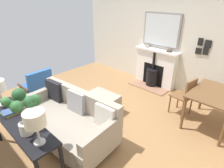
{
  "coord_description": "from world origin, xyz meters",
  "views": [
    {
      "loc": [
        2.18,
        2.51,
        2.41
      ],
      "look_at": [
        -0.36,
        0.09,
        0.71
      ],
      "focal_mm": 29.71,
      "sensor_mm": 36.0,
      "label": 1
    }
  ],
  "objects_px": {
    "mantel_bowl_near": "(147,46)",
    "table_lamp_far_end": "(35,120)",
    "armchair_accent": "(38,84)",
    "dining_table": "(215,97)",
    "console_table": "(20,126)",
    "ottoman": "(100,103)",
    "book_stack": "(11,112)",
    "mantel_bowl_far": "(169,51)",
    "potted_plant": "(24,106)",
    "fireplace": "(155,70)",
    "dining_chair_near_fireplace": "(186,94)",
    "sofa": "(68,120)"
  },
  "relations": [
    {
      "from": "table_lamp_far_end",
      "to": "dining_chair_near_fireplace",
      "type": "relative_size",
      "value": 0.52
    },
    {
      "from": "potted_plant",
      "to": "book_stack",
      "type": "bearing_deg",
      "value": -88.45
    },
    {
      "from": "potted_plant",
      "to": "dining_table",
      "type": "distance_m",
      "value": 3.28
    },
    {
      "from": "mantel_bowl_near",
      "to": "potted_plant",
      "type": "distance_m",
      "value": 3.86
    },
    {
      "from": "fireplace",
      "to": "dining_chair_near_fireplace",
      "type": "height_order",
      "value": "fireplace"
    },
    {
      "from": "armchair_accent",
      "to": "table_lamp_far_end",
      "type": "distance_m",
      "value": 2.59
    },
    {
      "from": "mantel_bowl_far",
      "to": "ottoman",
      "type": "relative_size",
      "value": 0.2
    },
    {
      "from": "dining_table",
      "to": "book_stack",
      "type": "bearing_deg",
      "value": -35.06
    },
    {
      "from": "book_stack",
      "to": "fireplace",
      "type": "bearing_deg",
      "value": 176.79
    },
    {
      "from": "armchair_accent",
      "to": "book_stack",
      "type": "xyz_separation_m",
      "value": [
        1.05,
        1.38,
        0.36
      ]
    },
    {
      "from": "mantel_bowl_far",
      "to": "sofa",
      "type": "distance_m",
      "value": 3.1
    },
    {
      "from": "potted_plant",
      "to": "dining_table",
      "type": "height_order",
      "value": "potted_plant"
    },
    {
      "from": "armchair_accent",
      "to": "dining_chair_near_fireplace",
      "type": "distance_m",
      "value": 3.43
    },
    {
      "from": "table_lamp_far_end",
      "to": "potted_plant",
      "type": "bearing_deg",
      "value": -91.83
    },
    {
      "from": "mantel_bowl_near",
      "to": "table_lamp_far_end",
      "type": "relative_size",
      "value": 0.27
    },
    {
      "from": "sofa",
      "to": "armchair_accent",
      "type": "xyz_separation_m",
      "value": [
        -0.25,
        -1.64,
        0.08
      ]
    },
    {
      "from": "dining_chair_near_fireplace",
      "to": "console_table",
      "type": "bearing_deg",
      "value": -23.12
    },
    {
      "from": "armchair_accent",
      "to": "table_lamp_far_end",
      "type": "bearing_deg",
      "value": 65.28
    },
    {
      "from": "dining_table",
      "to": "console_table",
      "type": "bearing_deg",
      "value": -31.38
    },
    {
      "from": "mantel_bowl_far",
      "to": "ottoman",
      "type": "bearing_deg",
      "value": -11.62
    },
    {
      "from": "fireplace",
      "to": "sofa",
      "type": "bearing_deg",
      "value": 0.99
    },
    {
      "from": "mantel_bowl_far",
      "to": "dining_chair_near_fireplace",
      "type": "height_order",
      "value": "mantel_bowl_far"
    },
    {
      "from": "mantel_bowl_near",
      "to": "dining_table",
      "type": "distance_m",
      "value": 2.38
    },
    {
      "from": "mantel_bowl_near",
      "to": "dining_table",
      "type": "xyz_separation_m",
      "value": [
        0.89,
        2.17,
        -0.44
      ]
    },
    {
      "from": "ottoman",
      "to": "dining_table",
      "type": "distance_m",
      "value": 2.3
    },
    {
      "from": "dining_chair_near_fireplace",
      "to": "mantel_bowl_far",
      "type": "bearing_deg",
      "value": -133.59
    },
    {
      "from": "mantel_bowl_near",
      "to": "potted_plant",
      "type": "xyz_separation_m",
      "value": [
        3.79,
        0.72,
        0.07
      ]
    },
    {
      "from": "ottoman",
      "to": "console_table",
      "type": "xyz_separation_m",
      "value": [
        1.7,
        0.14,
        0.42
      ]
    },
    {
      "from": "armchair_accent",
      "to": "table_lamp_far_end",
      "type": "height_order",
      "value": "table_lamp_far_end"
    },
    {
      "from": "fireplace",
      "to": "dining_table",
      "type": "distance_m",
      "value": 2.03
    },
    {
      "from": "book_stack",
      "to": "mantel_bowl_far",
      "type": "bearing_deg",
      "value": 171.59
    },
    {
      "from": "mantel_bowl_near",
      "to": "armchair_accent",
      "type": "distance_m",
      "value": 3.09
    },
    {
      "from": "fireplace",
      "to": "book_stack",
      "type": "height_order",
      "value": "fireplace"
    },
    {
      "from": "armchair_accent",
      "to": "dining_table",
      "type": "height_order",
      "value": "armchair_accent"
    },
    {
      "from": "mantel_bowl_near",
      "to": "book_stack",
      "type": "distance_m",
      "value": 3.82
    },
    {
      "from": "fireplace",
      "to": "dining_chair_near_fireplace",
      "type": "relative_size",
      "value": 1.45
    },
    {
      "from": "ottoman",
      "to": "table_lamp_far_end",
      "type": "relative_size",
      "value": 1.68
    },
    {
      "from": "potted_plant",
      "to": "mantel_bowl_far",
      "type": "bearing_deg",
      "value": -179.41
    },
    {
      "from": "mantel_bowl_far",
      "to": "dining_table",
      "type": "distance_m",
      "value": 1.78
    },
    {
      "from": "ottoman",
      "to": "book_stack",
      "type": "distance_m",
      "value": 1.8
    },
    {
      "from": "sofa",
      "to": "book_stack",
      "type": "height_order",
      "value": "sofa"
    },
    {
      "from": "mantel_bowl_near",
      "to": "fireplace",
      "type": "bearing_deg",
      "value": 85.5
    },
    {
      "from": "sofa",
      "to": "dining_chair_near_fireplace",
      "type": "height_order",
      "value": "dining_chair_near_fireplace"
    },
    {
      "from": "console_table",
      "to": "ottoman",
      "type": "bearing_deg",
      "value": -175.29
    },
    {
      "from": "console_table",
      "to": "table_lamp_far_end",
      "type": "bearing_deg",
      "value": 90.0
    },
    {
      "from": "armchair_accent",
      "to": "dining_chair_near_fireplace",
      "type": "height_order",
      "value": "dining_chair_near_fireplace"
    },
    {
      "from": "ottoman",
      "to": "book_stack",
      "type": "xyz_separation_m",
      "value": [
        1.71,
        -0.13,
        0.55
      ]
    },
    {
      "from": "armchair_accent",
      "to": "table_lamp_far_end",
      "type": "xyz_separation_m",
      "value": [
        1.05,
        2.28,
        0.67
      ]
    },
    {
      "from": "fireplace",
      "to": "mantel_bowl_far",
      "type": "xyz_separation_m",
      "value": [
        -0.03,
        0.35,
        0.61
      ]
    },
    {
      "from": "mantel_bowl_far",
      "to": "dining_table",
      "type": "xyz_separation_m",
      "value": [
        0.89,
        1.48,
        -0.43
      ]
    }
  ]
}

